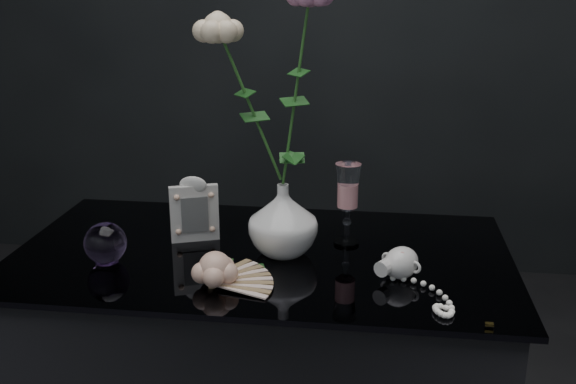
% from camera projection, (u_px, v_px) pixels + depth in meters
% --- Properties ---
extents(vase, '(0.16, 0.16, 0.15)m').
position_uv_depth(vase, '(283.00, 220.00, 1.40)').
color(vase, white).
rests_on(vase, table).
extents(wine_glass, '(0.06, 0.06, 0.18)m').
position_uv_depth(wine_glass, '(347.00, 205.00, 1.45)').
color(wine_glass, white).
rests_on(wine_glass, table).
extents(picture_frame, '(0.13, 0.12, 0.15)m').
position_uv_depth(picture_frame, '(194.00, 209.00, 1.47)').
color(picture_frame, silver).
rests_on(picture_frame, table).
extents(paperweight, '(0.10, 0.10, 0.09)m').
position_uv_depth(paperweight, '(105.00, 243.00, 1.37)').
color(paperweight, '#A276C1').
rests_on(paperweight, table).
extents(paper_fan, '(0.25, 0.21, 0.02)m').
position_uv_depth(paper_fan, '(212.00, 282.00, 1.27)').
color(paper_fan, '#FCE6CA').
rests_on(paper_fan, table).
extents(loose_rose, '(0.18, 0.22, 0.07)m').
position_uv_depth(loose_rose, '(215.00, 268.00, 1.27)').
color(loose_rose, '#EAB297').
rests_on(loose_rose, table).
extents(pearl_jar, '(0.31, 0.31, 0.06)m').
position_uv_depth(pearl_jar, '(401.00, 261.00, 1.31)').
color(pearl_jar, white).
rests_on(pearl_jar, table).
extents(roses, '(0.25, 0.12, 0.45)m').
position_uv_depth(roses, '(270.00, 82.00, 1.32)').
color(roses, '#FFD6AC').
rests_on(roses, vase).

